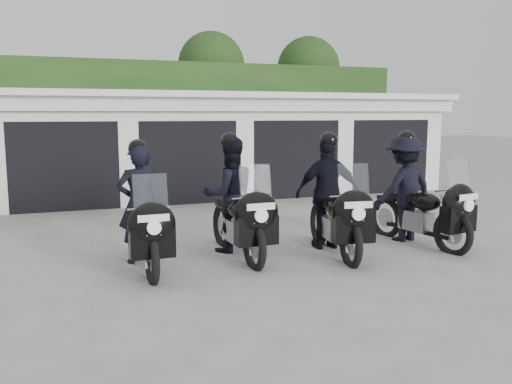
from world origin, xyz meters
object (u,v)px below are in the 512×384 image
object	(u,v)px
police_bike_c	(332,200)
police_bike_d	(412,194)
police_bike_b	(234,202)
police_bike_a	(142,216)

from	to	relation	value
police_bike_c	police_bike_d	bearing A→B (deg)	10.75
police_bike_b	police_bike_c	world-z (taller)	police_bike_c
police_bike_c	police_bike_d	world-z (taller)	police_bike_d
police_bike_a	police_bike_c	world-z (taller)	police_bike_c
police_bike_a	police_bike_d	size ratio (longest dim) A/B	0.96
police_bike_a	police_bike_b	size ratio (longest dim) A/B	0.96
police_bike_a	police_bike_b	xyz separation A→B (m)	(1.59, 0.31, 0.09)
police_bike_b	police_bike_c	size ratio (longest dim) A/B	1.00
police_bike_c	police_bike_d	distance (m)	1.70
police_bike_c	police_bike_d	size ratio (longest dim) A/B	1.00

